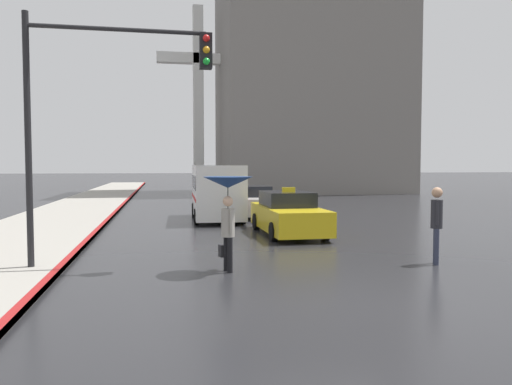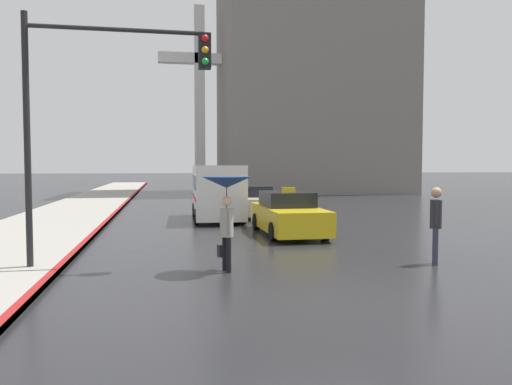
{
  "view_description": "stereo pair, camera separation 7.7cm",
  "coord_description": "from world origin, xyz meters",
  "px_view_note": "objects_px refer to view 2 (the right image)",
  "views": [
    {
      "loc": [
        -2.92,
        -8.19,
        2.37
      ],
      "look_at": [
        0.41,
        9.41,
        1.4
      ],
      "focal_mm": 35.0,
      "sensor_mm": 36.0,
      "label": 1
    },
    {
      "loc": [
        -2.85,
        -8.2,
        2.37
      ],
      "look_at": [
        0.41,
        9.41,
        1.4
      ],
      "focal_mm": 35.0,
      "sensor_mm": 36.0,
      "label": 2
    }
  ],
  "objects_px": {
    "traffic_light": "(103,93)",
    "monument_cross": "(200,87)",
    "taxi": "(288,215)",
    "pedestrian_man": "(436,219)",
    "sedan_red": "(253,202)",
    "ambulance_van": "(217,190)",
    "pedestrian_with_umbrella": "(226,194)"
  },
  "relations": [
    {
      "from": "ambulance_van",
      "to": "pedestrian_man",
      "type": "distance_m",
      "value": 11.49
    },
    {
      "from": "ambulance_van",
      "to": "monument_cross",
      "type": "distance_m",
      "value": 24.78
    },
    {
      "from": "taxi",
      "to": "pedestrian_man",
      "type": "distance_m",
      "value": 6.19
    },
    {
      "from": "pedestrian_with_umbrella",
      "to": "monument_cross",
      "type": "bearing_deg",
      "value": -17.53
    },
    {
      "from": "taxi",
      "to": "pedestrian_man",
      "type": "height_order",
      "value": "pedestrian_man"
    },
    {
      "from": "ambulance_van",
      "to": "monument_cross",
      "type": "relative_size",
      "value": 0.31
    },
    {
      "from": "sedan_red",
      "to": "traffic_light",
      "type": "distance_m",
      "value": 13.03
    },
    {
      "from": "monument_cross",
      "to": "sedan_red",
      "type": "bearing_deg",
      "value": -87.63
    },
    {
      "from": "ambulance_van",
      "to": "sedan_red",
      "type": "bearing_deg",
      "value": -140.13
    },
    {
      "from": "sedan_red",
      "to": "pedestrian_man",
      "type": "height_order",
      "value": "pedestrian_man"
    },
    {
      "from": "sedan_red",
      "to": "traffic_light",
      "type": "bearing_deg",
      "value": 64.54
    },
    {
      "from": "ambulance_van",
      "to": "traffic_light",
      "type": "bearing_deg",
      "value": 71.92
    },
    {
      "from": "taxi",
      "to": "monument_cross",
      "type": "height_order",
      "value": "monument_cross"
    },
    {
      "from": "ambulance_van",
      "to": "taxi",
      "type": "bearing_deg",
      "value": 113.0
    },
    {
      "from": "taxi",
      "to": "pedestrian_man",
      "type": "bearing_deg",
      "value": 110.66
    },
    {
      "from": "ambulance_van",
      "to": "pedestrian_man",
      "type": "bearing_deg",
      "value": 112.7
    },
    {
      "from": "pedestrian_with_umbrella",
      "to": "pedestrian_man",
      "type": "distance_m",
      "value": 5.07
    },
    {
      "from": "ambulance_van",
      "to": "traffic_light",
      "type": "distance_m",
      "value": 10.91
    },
    {
      "from": "pedestrian_man",
      "to": "traffic_light",
      "type": "distance_m",
      "value": 8.26
    },
    {
      "from": "traffic_light",
      "to": "monument_cross",
      "type": "relative_size",
      "value": 0.35
    },
    {
      "from": "sedan_red",
      "to": "ambulance_van",
      "type": "xyz_separation_m",
      "value": [
        -1.82,
        -1.43,
        0.66
      ]
    },
    {
      "from": "traffic_light",
      "to": "monument_cross",
      "type": "xyz_separation_m",
      "value": [
        4.51,
        33.38,
        5.34
      ]
    },
    {
      "from": "sedan_red",
      "to": "pedestrian_man",
      "type": "xyz_separation_m",
      "value": [
        2.28,
        -12.16,
        0.44
      ]
    },
    {
      "from": "pedestrian_with_umbrella",
      "to": "sedan_red",
      "type": "bearing_deg",
      "value": -27.24
    },
    {
      "from": "traffic_light",
      "to": "pedestrian_man",
      "type": "bearing_deg",
      "value": -5.8
    },
    {
      "from": "sedan_red",
      "to": "monument_cross",
      "type": "bearing_deg",
      "value": -87.63
    },
    {
      "from": "ambulance_van",
      "to": "pedestrian_with_umbrella",
      "type": "distance_m",
      "value": 10.7
    },
    {
      "from": "taxi",
      "to": "traffic_light",
      "type": "xyz_separation_m",
      "value": [
        -5.52,
        -5.0,
        3.32
      ]
    },
    {
      "from": "pedestrian_man",
      "to": "sedan_red",
      "type": "bearing_deg",
      "value": -143.0
    },
    {
      "from": "pedestrian_man",
      "to": "monument_cross",
      "type": "xyz_separation_m",
      "value": [
        -3.19,
        34.16,
        8.24
      ]
    },
    {
      "from": "sedan_red",
      "to": "pedestrian_with_umbrella",
      "type": "distance_m",
      "value": 12.44
    },
    {
      "from": "taxi",
      "to": "traffic_light",
      "type": "height_order",
      "value": "traffic_light"
    }
  ]
}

